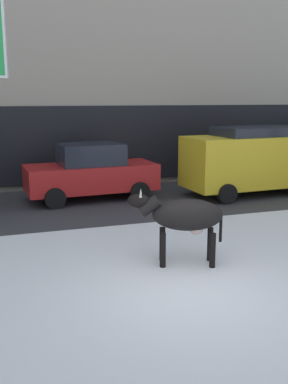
{
  "coord_description": "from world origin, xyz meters",
  "views": [
    {
      "loc": [
        -3.1,
        -6.69,
        3.3
      ],
      "look_at": [
        0.24,
        3.24,
        1.1
      ],
      "focal_mm": 42.29,
      "sensor_mm": 36.0,
      "label": 1
    }
  ],
  "objects_px": {
    "car_red_sedan": "(91,172)",
    "car_yellow_van": "(252,159)",
    "cow_black": "(184,216)",
    "pedestrian_near_billboard": "(244,154)"
  },
  "relations": [
    {
      "from": "car_red_sedan",
      "to": "car_yellow_van",
      "type": "xyz_separation_m",
      "value": [
        5.38,
        -0.99,
        0.33
      ]
    },
    {
      "from": "cow_black",
      "to": "car_yellow_van",
      "type": "relative_size",
      "value": 0.41
    },
    {
      "from": "car_yellow_van",
      "to": "pedestrian_near_billboard",
      "type": "bearing_deg",
      "value": 62.17
    },
    {
      "from": "car_red_sedan",
      "to": "pedestrian_near_billboard",
      "type": "distance_m",
      "value": 7.79
    },
    {
      "from": "car_red_sedan",
      "to": "car_yellow_van",
      "type": "relative_size",
      "value": 0.91
    },
    {
      "from": "car_yellow_van",
      "to": "pedestrian_near_billboard",
      "type": "distance_m",
      "value": 4.15
    },
    {
      "from": "car_red_sedan",
      "to": "cow_black",
      "type": "bearing_deg",
      "value": -85.48
    },
    {
      "from": "car_red_sedan",
      "to": "car_yellow_van",
      "type": "bearing_deg",
      "value": -10.38
    },
    {
      "from": "cow_black",
      "to": "car_red_sedan",
      "type": "height_order",
      "value": "car_red_sedan"
    },
    {
      "from": "car_red_sedan",
      "to": "pedestrian_near_billboard",
      "type": "relative_size",
      "value": 2.48
    }
  ]
}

